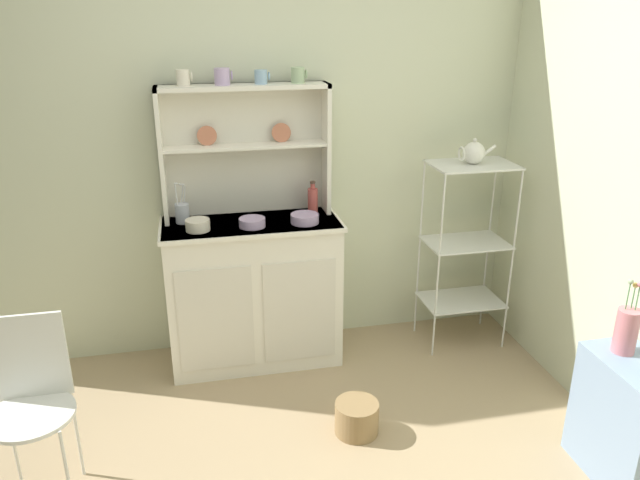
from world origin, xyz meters
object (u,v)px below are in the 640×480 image
Objects in this scene: cup_cream_0 at (183,78)px; flower_vase at (626,330)px; utensil_jar at (182,213)px; hutch_shelf_unit at (245,141)px; side_shelf_blue at (628,422)px; bowl_mixing_large at (198,225)px; hutch_cabinet at (254,291)px; jam_bottle at (313,200)px; bakers_rack at (466,236)px; wire_chair at (31,394)px; porcelain_teapot at (474,153)px; floor_basket at (357,418)px.

flower_vase is at bearing -36.95° from cup_cream_0.
cup_cream_0 is 0.36× the size of utensil_jar.
side_shelf_blue is at bearing -45.41° from hutch_shelf_unit.
bowl_mixing_large is 0.17m from utensil_jar.
hutch_cabinet is at bearing -21.24° from cup_cream_0.
jam_bottle is at bearing -11.65° from hutch_shelf_unit.
bakers_rack is 3.33× the size of flower_vase.
flower_vase is at bearing 24.40° from wire_chair.
wire_chair is 2.59m from flower_vase.
bakers_rack is 2.52m from wire_chair.
jam_bottle is at bearing -2.97° from cup_cream_0.
cup_cream_0 is at bearing 177.03° from jam_bottle.
hutch_cabinet is 5.22× the size of jam_bottle.
bowl_mixing_large is (0.02, -0.20, -0.77)m from cup_cream_0.
hutch_cabinet is 1.53m from porcelain_teapot.
flower_vase is (0.21, -1.21, -0.02)m from bakers_rack.
utensil_jar is 1.72m from porcelain_teapot.
porcelain_teapot is at bearing 99.77° from flower_vase.
hutch_cabinet is at bearing -11.69° from utensil_jar.
porcelain_teapot is at bearing 40.56° from floor_basket.
jam_bottle is at bearing 67.25° from wire_chair.
floor_basket is 1.65m from porcelain_teapot.
bakers_rack is at bearing 99.71° from flower_vase.
jam_bottle is at bearing 127.95° from side_shelf_blue.
bakers_rack is at bearing -4.39° from utensil_jar.
hutch_shelf_unit reaches higher than porcelain_teapot.
porcelain_teapot is at bearing 98.90° from side_shelf_blue.
hutch_cabinet is 4.58× the size of floor_basket.
flower_vase is (1.10, -0.44, 0.62)m from floor_basket.
utensil_jar reaches higher than floor_basket.
utensil_jar is at bearing 131.59° from floor_basket.
bowl_mixing_large reaches higher than side_shelf_blue.
utensil_jar is at bearing 175.61° from bakers_rack.
jam_bottle is (0.68, 0.16, 0.05)m from bowl_mixing_large.
cup_cream_0 is at bearing -172.39° from hutch_shelf_unit.
jam_bottle is 0.76m from utensil_jar.
jam_bottle is at bearing 171.62° from bakers_rack.
wire_chair is 1.73m from cup_cream_0.
hutch_cabinet is at bearing 137.81° from side_shelf_blue.
bakers_rack reaches higher than flower_vase.
wire_chair is 3.84× the size of porcelain_teapot.
bakers_rack reaches higher than side_shelf_blue.
wire_chair is 1.28m from utensil_jar.
hutch_shelf_unit is 1.62× the size of side_shelf_blue.
flower_vase is at bearing -80.29° from bakers_rack.
hutch_shelf_unit reaches higher than bakers_rack.
jam_bottle is 0.89× the size of porcelain_teapot.
hutch_cabinet is at bearing 73.39° from wire_chair.
hutch_cabinet is 4.64× the size of porcelain_teapot.
floor_basket is at bearing -66.99° from hutch_shelf_unit.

